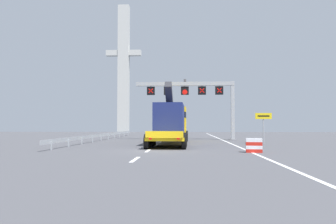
% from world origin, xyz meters
% --- Properties ---
extents(ground, '(112.00, 112.00, 0.00)m').
position_xyz_m(ground, '(0.00, 0.00, 0.00)').
color(ground, '#4C4C51').
extents(lane_markings, '(0.20, 41.81, 0.01)m').
position_xyz_m(lane_markings, '(-0.57, 13.60, 0.01)').
color(lane_markings, silver).
rests_on(lane_markings, ground).
extents(edge_line_right, '(0.20, 63.00, 0.01)m').
position_xyz_m(edge_line_right, '(6.20, 12.00, 0.01)').
color(edge_line_right, silver).
rests_on(edge_line_right, ground).
extents(overhead_lane_gantry, '(11.69, 0.90, 7.08)m').
position_xyz_m(overhead_lane_gantry, '(3.28, 15.15, 5.49)').
color(overhead_lane_gantry, '#9EA0A5').
rests_on(overhead_lane_gantry, ground).
extents(heavy_haul_truck_yellow, '(3.23, 14.10, 5.30)m').
position_xyz_m(heavy_haul_truck_yellow, '(0.66, 8.30, 1.99)').
color(heavy_haul_truck_yellow, yellow).
rests_on(heavy_haul_truck_yellow, ground).
extents(exit_sign_yellow, '(1.50, 0.15, 2.85)m').
position_xyz_m(exit_sign_yellow, '(9.22, 8.07, 2.17)').
color(exit_sign_yellow, '#9EA0A5').
rests_on(exit_sign_yellow, ground).
extents(crash_barrier_striped, '(1.05, 0.62, 0.90)m').
position_xyz_m(crash_barrier_striped, '(6.34, -1.48, 0.45)').
color(crash_barrier_striped, red).
rests_on(crash_barrier_striped, ground).
extents(guardrail_left, '(0.13, 32.87, 0.76)m').
position_xyz_m(guardrail_left, '(-7.39, 14.44, 0.56)').
color(guardrail_left, '#999EA3').
rests_on(guardrail_left, ground).
extents(bridge_pylon_distant, '(9.00, 2.00, 32.64)m').
position_xyz_m(bridge_pylon_distant, '(-14.02, 59.36, 16.71)').
color(bridge_pylon_distant, '#B7B7B2').
rests_on(bridge_pylon_distant, ground).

